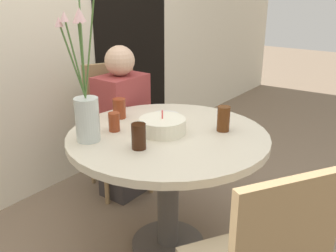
{
  "coord_description": "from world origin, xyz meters",
  "views": [
    {
      "loc": [
        -1.48,
        -1.1,
        1.44
      ],
      "look_at": [
        0.0,
        0.0,
        0.76
      ],
      "focal_mm": 40.0,
      "sensor_mm": 36.0,
      "label": 1
    }
  ],
  "objects_px": {
    "flower_vase": "(86,95)",
    "drink_glass_1": "(114,122)",
    "drink_glass_0": "(139,136)",
    "drink_glass_2": "(119,108)",
    "birthday_cake": "(162,126)",
    "drink_glass_3": "(223,119)",
    "chair_near_front": "(115,119)",
    "person_woman": "(123,128)",
    "side_plate": "(166,115)"
  },
  "relations": [
    {
      "from": "flower_vase",
      "to": "drink_glass_2",
      "type": "bearing_deg",
      "value": 18.9
    },
    {
      "from": "flower_vase",
      "to": "drink_glass_3",
      "type": "xyz_separation_m",
      "value": [
        0.52,
        -0.47,
        -0.17
      ]
    },
    {
      "from": "drink_glass_1",
      "to": "person_woman",
      "type": "relative_size",
      "value": 0.09
    },
    {
      "from": "drink_glass_1",
      "to": "drink_glass_2",
      "type": "distance_m",
      "value": 0.21
    },
    {
      "from": "drink_glass_0",
      "to": "chair_near_front",
      "type": "bearing_deg",
      "value": 51.3
    },
    {
      "from": "chair_near_front",
      "to": "drink_glass_0",
      "type": "relative_size",
      "value": 7.41
    },
    {
      "from": "flower_vase",
      "to": "drink_glass_0",
      "type": "height_order",
      "value": "flower_vase"
    },
    {
      "from": "person_woman",
      "to": "side_plate",
      "type": "bearing_deg",
      "value": -101.19
    },
    {
      "from": "side_plate",
      "to": "birthday_cake",
      "type": "bearing_deg",
      "value": -146.59
    },
    {
      "from": "drink_glass_0",
      "to": "birthday_cake",
      "type": "bearing_deg",
      "value": 8.74
    },
    {
      "from": "birthday_cake",
      "to": "drink_glass_3",
      "type": "relative_size",
      "value": 1.82
    },
    {
      "from": "birthday_cake",
      "to": "drink_glass_3",
      "type": "bearing_deg",
      "value": -48.25
    },
    {
      "from": "side_plate",
      "to": "drink_glass_1",
      "type": "distance_m",
      "value": 0.37
    },
    {
      "from": "side_plate",
      "to": "drink_glass_0",
      "type": "xyz_separation_m",
      "value": [
        -0.46,
        -0.19,
        0.06
      ]
    },
    {
      "from": "chair_near_front",
      "to": "birthday_cake",
      "type": "relative_size",
      "value": 3.76
    },
    {
      "from": "side_plate",
      "to": "drink_glass_0",
      "type": "bearing_deg",
      "value": -157.81
    },
    {
      "from": "flower_vase",
      "to": "drink_glass_0",
      "type": "xyz_separation_m",
      "value": [
        0.08,
        -0.27,
        -0.17
      ]
    },
    {
      "from": "chair_near_front",
      "to": "birthday_cake",
      "type": "distance_m",
      "value": 0.87
    },
    {
      "from": "chair_near_front",
      "to": "flower_vase",
      "type": "height_order",
      "value": "flower_vase"
    },
    {
      "from": "flower_vase",
      "to": "drink_glass_2",
      "type": "distance_m",
      "value": 0.41
    },
    {
      "from": "flower_vase",
      "to": "person_woman",
      "type": "height_order",
      "value": "flower_vase"
    },
    {
      "from": "birthday_cake",
      "to": "drink_glass_1",
      "type": "xyz_separation_m",
      "value": [
        -0.13,
        0.22,
        0.01
      ]
    },
    {
      "from": "drink_glass_3",
      "to": "chair_near_front",
      "type": "bearing_deg",
      "value": 79.96
    },
    {
      "from": "drink_glass_1",
      "to": "drink_glass_3",
      "type": "bearing_deg",
      "value": -53.33
    },
    {
      "from": "flower_vase",
      "to": "person_woman",
      "type": "xyz_separation_m",
      "value": [
        0.63,
        0.37,
        -0.44
      ]
    },
    {
      "from": "chair_near_front",
      "to": "drink_glass_3",
      "type": "height_order",
      "value": "chair_near_front"
    },
    {
      "from": "side_plate",
      "to": "drink_glass_2",
      "type": "bearing_deg",
      "value": 134.25
    },
    {
      "from": "drink_glass_1",
      "to": "person_woman",
      "type": "xyz_separation_m",
      "value": [
        0.45,
        0.37,
        -0.26
      ]
    },
    {
      "from": "birthday_cake",
      "to": "flower_vase",
      "type": "bearing_deg",
      "value": 143.0
    },
    {
      "from": "flower_vase",
      "to": "drink_glass_1",
      "type": "bearing_deg",
      "value": -2.13
    },
    {
      "from": "chair_near_front",
      "to": "person_woman",
      "type": "bearing_deg",
      "value": -90.0
    },
    {
      "from": "drink_glass_1",
      "to": "chair_near_front",
      "type": "bearing_deg",
      "value": 44.73
    },
    {
      "from": "drink_glass_0",
      "to": "drink_glass_3",
      "type": "xyz_separation_m",
      "value": [
        0.45,
        -0.21,
        0.01
      ]
    },
    {
      "from": "chair_near_front",
      "to": "drink_glass_1",
      "type": "height_order",
      "value": "chair_near_front"
    },
    {
      "from": "drink_glass_0",
      "to": "drink_glass_3",
      "type": "distance_m",
      "value": 0.49
    },
    {
      "from": "drink_glass_2",
      "to": "chair_near_front",
      "type": "bearing_deg",
      "value": 48.27
    },
    {
      "from": "birthday_cake",
      "to": "drink_glass_2",
      "type": "bearing_deg",
      "value": 83.13
    },
    {
      "from": "side_plate",
      "to": "person_woman",
      "type": "height_order",
      "value": "person_woman"
    },
    {
      "from": "birthday_cake",
      "to": "person_woman",
      "type": "height_order",
      "value": "person_woman"
    },
    {
      "from": "drink_glass_2",
      "to": "person_woman",
      "type": "bearing_deg",
      "value": 41.71
    },
    {
      "from": "person_woman",
      "to": "flower_vase",
      "type": "bearing_deg",
      "value": -149.61
    },
    {
      "from": "flower_vase",
      "to": "drink_glass_0",
      "type": "distance_m",
      "value": 0.33
    },
    {
      "from": "birthday_cake",
      "to": "chair_near_front",
      "type": "bearing_deg",
      "value": 62.16
    },
    {
      "from": "birthday_cake",
      "to": "person_woman",
      "type": "relative_size",
      "value": 0.23
    },
    {
      "from": "drink_glass_2",
      "to": "person_woman",
      "type": "height_order",
      "value": "person_woman"
    },
    {
      "from": "flower_vase",
      "to": "drink_glass_3",
      "type": "distance_m",
      "value": 0.72
    },
    {
      "from": "side_plate",
      "to": "drink_glass_3",
      "type": "distance_m",
      "value": 0.4
    },
    {
      "from": "flower_vase",
      "to": "drink_glass_1",
      "type": "relative_size",
      "value": 7.69
    },
    {
      "from": "drink_glass_3",
      "to": "drink_glass_0",
      "type": "bearing_deg",
      "value": 155.11
    },
    {
      "from": "birthday_cake",
      "to": "drink_glass_0",
      "type": "xyz_separation_m",
      "value": [
        -0.23,
        -0.04,
        0.02
      ]
    }
  ]
}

